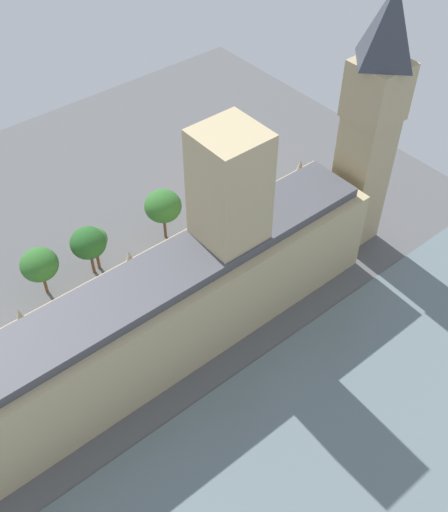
{
  "coord_description": "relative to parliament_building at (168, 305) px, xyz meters",
  "views": [
    {
      "loc": [
        -55.05,
        30.23,
        81.95
      ],
      "look_at": [
        1.0,
        -15.65,
        9.55
      ],
      "focal_mm": 43.26,
      "sensor_mm": 36.0,
      "label": 1
    }
  ],
  "objects": [
    {
      "name": "plane_tree_near_tower",
      "position": [
        23.23,
        10.41,
        -2.92
      ],
      "size": [
        6.54,
        6.54,
        9.81
      ],
      "color": "brown",
      "rests_on": "ground"
    },
    {
      "name": "ground_plane",
      "position": [
        1.99,
        2.06,
        -9.92
      ],
      "size": [
        149.01,
        149.01,
        0.0
      ],
      "primitive_type": "plane",
      "color": "#565659"
    },
    {
      "name": "plane_tree_kerbside",
      "position": [
        21.64,
        -14.21,
        -2.11
      ],
      "size": [
        6.96,
        6.96,
        10.8
      ],
      "color": "brown",
      "rests_on": "ground"
    },
    {
      "name": "street_lamp_trailing",
      "position": [
        21.61,
        -23.92,
        -5.24
      ],
      "size": [
        0.56,
        0.56,
        6.78
      ],
      "color": "black",
      "rests_on": "ground"
    },
    {
      "name": "parliament_building",
      "position": [
        0.0,
        0.0,
        0.0
      ],
      "size": [
        13.44,
        79.01,
        35.92
      ],
      "color": "tan",
      "rests_on": "ground"
    },
    {
      "name": "car_silver_under_trees",
      "position": [
        14.18,
        -2.74,
        -9.03
      ],
      "size": [
        2.09,
        4.76,
        1.74
      ],
      "rotation": [
        0.0,
        0.0,
        -0.04
      ],
      "color": "#B7B7BC",
      "rests_on": "ground"
    },
    {
      "name": "plane_tree_corner",
      "position": [
        22.28,
        1.39,
        -2.59
      ],
      "size": [
        6.4,
        6.4,
        10.09
      ],
      "color": "brown",
      "rests_on": "ground"
    },
    {
      "name": "plane_tree_midblock",
      "position": [
        22.55,
        0.11,
        -2.77
      ],
      "size": [
        4.85,
        4.85,
        9.3
      ],
      "color": "brown",
      "rests_on": "ground"
    },
    {
      "name": "pedestrian_opposite_hall",
      "position": [
        10.57,
        25.17,
        -9.16
      ],
      "size": [
        0.52,
        0.62,
        1.71
      ],
      "rotation": [
        0.0,
        0.0,
        0.09
      ],
      "color": "navy",
      "rests_on": "ground"
    },
    {
      "name": "pedestrian_by_river_gate",
      "position": [
        10.09,
        -2.34,
        -9.24
      ],
      "size": [
        0.63,
        0.64,
        1.53
      ],
      "rotation": [
        0.0,
        0.0,
        0.74
      ],
      "color": "navy",
      "rests_on": "ground"
    },
    {
      "name": "clock_tower",
      "position": [
        -0.22,
        -42.67,
        15.5
      ],
      "size": [
        8.41,
        8.41,
        49.22
      ],
      "color": "tan",
      "rests_on": "ground"
    },
    {
      "name": "river_thames",
      "position": [
        -28.86,
        2.06,
        -9.8
      ],
      "size": [
        34.88,
        134.11,
        0.25
      ],
      "primitive_type": "cube",
      "color": "slate",
      "rests_on": "ground"
    },
    {
      "name": "car_white_far_end",
      "position": [
        13.87,
        -10.85,
        -9.04
      ],
      "size": [
        1.99,
        4.27,
        1.74
      ],
      "rotation": [
        0.0,
        0.0,
        -0.05
      ],
      "color": "silver",
      "rests_on": "ground"
    },
    {
      "name": "double_decker_bus_leading",
      "position": [
        13.77,
        -24.95,
        -7.29
      ],
      "size": [
        2.74,
        10.52,
        4.75
      ],
      "rotation": [
        0.0,
        0.0,
        3.15
      ],
      "color": "red",
      "rests_on": "ground"
    }
  ]
}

